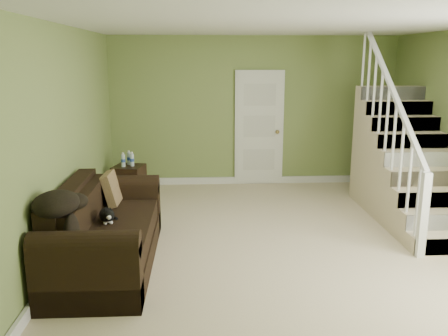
{
  "coord_description": "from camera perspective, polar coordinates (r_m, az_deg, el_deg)",
  "views": [
    {
      "loc": [
        -0.95,
        -5.56,
        2.24
      ],
      "look_at": [
        -0.64,
        0.45,
        0.83
      ],
      "focal_mm": 38.0,
      "sensor_mm": 36.0,
      "label": 1
    }
  ],
  "objects": [
    {
      "name": "side_table",
      "position": [
        7.79,
        -11.33,
        -1.6
      ],
      "size": [
        0.54,
        0.54,
        0.77
      ],
      "rotation": [
        0.0,
        0.0,
        -0.22
      ],
      "color": "black",
      "rests_on": "floor"
    },
    {
      "name": "baseboard_back",
      "position": [
        8.62,
        3.47,
        -1.45
      ],
      "size": [
        5.0,
        0.04,
        0.12
      ],
      "primitive_type": "cube",
      "color": "white",
      "rests_on": "floor"
    },
    {
      "name": "cat",
      "position": [
        5.33,
        -13.95,
        -5.55
      ],
      "size": [
        0.26,
        0.42,
        0.21
      ],
      "rotation": [
        0.0,
        0.0,
        0.3
      ],
      "color": "black",
      "rests_on": "sofa"
    },
    {
      "name": "wall_left",
      "position": [
        5.85,
        -18.31,
        3.32
      ],
      "size": [
        0.04,
        5.5,
        2.6
      ],
      "primitive_type": "cube",
      "color": "#7A904D",
      "rests_on": "floor"
    },
    {
      "name": "throw_pillow",
      "position": [
        5.95,
        -13.37,
        -2.41
      ],
      "size": [
        0.2,
        0.4,
        0.41
      ],
      "primitive_type": "cube",
      "rotation": [
        0.0,
        -0.24,
        -0.03
      ],
      "color": "#432A1B",
      "rests_on": "sofa"
    },
    {
      "name": "throw_blanket",
      "position": [
        4.65,
        -19.58,
        -4.06
      ],
      "size": [
        0.42,
        0.55,
        0.23
      ],
      "primitive_type": "ellipsoid",
      "rotation": [
        0.0,
        0.0,
        -0.01
      ],
      "color": "black",
      "rests_on": "sofa"
    },
    {
      "name": "banana",
      "position": [
        4.82,
        -14.2,
        -8.28
      ],
      "size": [
        0.07,
        0.18,
        0.05
      ],
      "primitive_type": "ellipsoid",
      "rotation": [
        0.0,
        0.0,
        0.11
      ],
      "color": "gold",
      "rests_on": "sofa"
    },
    {
      "name": "baseboard_left",
      "position": [
        6.16,
        -17.2,
        -8.1
      ],
      "size": [
        0.04,
        5.5,
        0.12
      ],
      "primitive_type": "cube",
      "color": "white",
      "rests_on": "floor"
    },
    {
      "name": "staircase",
      "position": [
        7.34,
        20.79,
        -0.23
      ],
      "size": [
        1.0,
        2.51,
        2.82
      ],
      "color": "#C6B18F",
      "rests_on": "floor"
    },
    {
      "name": "floor",
      "position": [
        6.07,
        6.34,
        -8.5
      ],
      "size": [
        5.0,
        5.5,
        0.01
      ],
      "primitive_type": "cube",
      "color": "#C6B18F",
      "rests_on": "ground"
    },
    {
      "name": "ceiling",
      "position": [
        5.65,
        7.03,
        16.8
      ],
      "size": [
        5.0,
        5.5,
        0.01
      ],
      "primitive_type": "cube",
      "color": "white",
      "rests_on": "wall_back"
    },
    {
      "name": "wall_front",
      "position": [
        3.11,
        15.04,
        -4.78
      ],
      "size": [
        5.0,
        0.04,
        2.6
      ],
      "primitive_type": "cube",
      "color": "#7A904D",
      "rests_on": "floor"
    },
    {
      "name": "wall_back",
      "position": [
        8.42,
        3.57,
        6.79
      ],
      "size": [
        5.0,
        0.04,
        2.6
      ],
      "primitive_type": "cube",
      "color": "#7A904D",
      "rests_on": "floor"
    },
    {
      "name": "door",
      "position": [
        8.43,
        4.25,
        4.77
      ],
      "size": [
        0.86,
        0.12,
        2.02
      ],
      "color": "white",
      "rests_on": "floor"
    },
    {
      "name": "sofa",
      "position": [
        5.4,
        -14.31,
        -7.83
      ],
      "size": [
        0.97,
        2.24,
        0.89
      ],
      "color": "black",
      "rests_on": "floor"
    }
  ]
}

